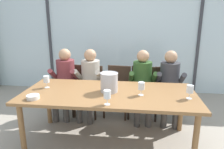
{
  "coord_description": "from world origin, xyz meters",
  "views": [
    {
      "loc": [
        0.35,
        -2.63,
        1.72
      ],
      "look_at": [
        0.0,
        0.35,
        0.89
      ],
      "focal_mm": 33.58,
      "sensor_mm": 36.0,
      "label": 1
    }
  ],
  "objects_px": {
    "chair_center": "(118,87)",
    "wine_glass_center_pour": "(107,95)",
    "person_charcoal_jacket": "(170,82)",
    "wine_glass_by_right_taster": "(46,80)",
    "dining_table": "(109,97)",
    "ice_bucket_primary": "(109,82)",
    "person_maroon_top": "(65,78)",
    "chair_right_of_center": "(142,88)",
    "wine_glass_near_bucket": "(141,86)",
    "chair_near_curtain": "(69,85)",
    "chair_near_window_right": "(167,89)",
    "person_beige_jumper": "(90,79)",
    "chair_left_of_center": "(90,86)",
    "person_olive_shirt": "(142,81)",
    "tasting_bowl": "(33,97)",
    "wine_glass_by_left_taster": "(190,90)"
  },
  "relations": [
    {
      "from": "person_charcoal_jacket",
      "to": "wine_glass_by_right_taster",
      "type": "bearing_deg",
      "value": -156.92
    },
    {
      "from": "ice_bucket_primary",
      "to": "wine_glass_by_right_taster",
      "type": "xyz_separation_m",
      "value": [
        -0.91,
        0.06,
        -0.02
      ]
    },
    {
      "from": "chair_center",
      "to": "person_maroon_top",
      "type": "xyz_separation_m",
      "value": [
        -0.93,
        -0.15,
        0.17
      ]
    },
    {
      "from": "chair_right_of_center",
      "to": "wine_glass_by_right_taster",
      "type": "distance_m",
      "value": 1.66
    },
    {
      "from": "dining_table",
      "to": "person_beige_jumper",
      "type": "distance_m",
      "value": 0.91
    },
    {
      "from": "tasting_bowl",
      "to": "chair_near_window_right",
      "type": "bearing_deg",
      "value": 35.43
    },
    {
      "from": "person_beige_jumper",
      "to": "person_charcoal_jacket",
      "type": "bearing_deg",
      "value": 4.11
    },
    {
      "from": "person_beige_jumper",
      "to": "wine_glass_by_left_taster",
      "type": "bearing_deg",
      "value": -27.57
    },
    {
      "from": "chair_near_window_right",
      "to": "ice_bucket_primary",
      "type": "relative_size",
      "value": 3.28
    },
    {
      "from": "person_beige_jumper",
      "to": "wine_glass_by_right_taster",
      "type": "bearing_deg",
      "value": -119.07
    },
    {
      "from": "dining_table",
      "to": "chair_left_of_center",
      "type": "distance_m",
      "value": 1.03
    },
    {
      "from": "chair_right_of_center",
      "to": "chair_near_window_right",
      "type": "height_order",
      "value": "same"
    },
    {
      "from": "chair_near_window_right",
      "to": "wine_glass_by_left_taster",
      "type": "distance_m",
      "value": 1.11
    },
    {
      "from": "chair_near_window_right",
      "to": "ice_bucket_primary",
      "type": "bearing_deg",
      "value": -133.82
    },
    {
      "from": "tasting_bowl",
      "to": "person_beige_jumper",
      "type": "bearing_deg",
      "value": 68.3
    },
    {
      "from": "chair_center",
      "to": "ice_bucket_primary",
      "type": "height_order",
      "value": "ice_bucket_primary"
    },
    {
      "from": "chair_center",
      "to": "tasting_bowl",
      "type": "height_order",
      "value": "chair_center"
    },
    {
      "from": "dining_table",
      "to": "wine_glass_by_left_taster",
      "type": "bearing_deg",
      "value": -6.34
    },
    {
      "from": "dining_table",
      "to": "chair_near_curtain",
      "type": "distance_m",
      "value": 1.29
    },
    {
      "from": "wine_glass_by_right_taster",
      "to": "person_beige_jumper",
      "type": "bearing_deg",
      "value": 56.81
    },
    {
      "from": "chair_near_window_right",
      "to": "wine_glass_by_left_taster",
      "type": "xyz_separation_m",
      "value": [
        0.12,
        -1.04,
        0.36
      ]
    },
    {
      "from": "chair_right_of_center",
      "to": "chair_left_of_center",
      "type": "bearing_deg",
      "value": -170.13
    },
    {
      "from": "dining_table",
      "to": "wine_glass_by_right_taster",
      "type": "relative_size",
      "value": 13.3
    },
    {
      "from": "dining_table",
      "to": "wine_glass_by_right_taster",
      "type": "distance_m",
      "value": 0.93
    },
    {
      "from": "chair_near_curtain",
      "to": "person_maroon_top",
      "type": "bearing_deg",
      "value": -89.37
    },
    {
      "from": "wine_glass_by_left_taster",
      "to": "wine_glass_by_right_taster",
      "type": "bearing_deg",
      "value": 174.17
    },
    {
      "from": "person_maroon_top",
      "to": "chair_right_of_center",
      "type": "bearing_deg",
      "value": 3.81
    },
    {
      "from": "chair_near_window_right",
      "to": "person_charcoal_jacket",
      "type": "height_order",
      "value": "person_charcoal_jacket"
    },
    {
      "from": "chair_left_of_center",
      "to": "wine_glass_by_left_taster",
      "type": "bearing_deg",
      "value": -26.81
    },
    {
      "from": "chair_near_curtain",
      "to": "wine_glass_center_pour",
      "type": "distance_m",
      "value": 1.67
    },
    {
      "from": "person_olive_shirt",
      "to": "ice_bucket_primary",
      "type": "relative_size",
      "value": 4.5
    },
    {
      "from": "chair_near_curtain",
      "to": "wine_glass_center_pour",
      "type": "xyz_separation_m",
      "value": [
        0.9,
        -1.35,
        0.36
      ]
    },
    {
      "from": "wine_glass_by_left_taster",
      "to": "person_beige_jumper",
      "type": "bearing_deg",
      "value": 148.32
    },
    {
      "from": "tasting_bowl",
      "to": "wine_glass_center_pour",
      "type": "relative_size",
      "value": 0.9
    },
    {
      "from": "ice_bucket_primary",
      "to": "wine_glass_by_left_taster",
      "type": "xyz_separation_m",
      "value": [
        1.01,
        -0.13,
        -0.02
      ]
    },
    {
      "from": "wine_glass_near_bucket",
      "to": "chair_right_of_center",
      "type": "bearing_deg",
      "value": 87.39
    },
    {
      "from": "chair_center",
      "to": "dining_table",
      "type": "bearing_deg",
      "value": -86.03
    },
    {
      "from": "person_beige_jumper",
      "to": "wine_glass_by_left_taster",
      "type": "distance_m",
      "value": 1.73
    },
    {
      "from": "wine_glass_by_left_taster",
      "to": "wine_glass_near_bucket",
      "type": "height_order",
      "value": "same"
    },
    {
      "from": "chair_center",
      "to": "person_beige_jumper",
      "type": "relative_size",
      "value": 0.73
    },
    {
      "from": "chair_center",
      "to": "wine_glass_by_right_taster",
      "type": "bearing_deg",
      "value": -131.46
    },
    {
      "from": "person_maroon_top",
      "to": "person_charcoal_jacket",
      "type": "relative_size",
      "value": 1.0
    },
    {
      "from": "chair_near_window_right",
      "to": "person_maroon_top",
      "type": "bearing_deg",
      "value": -174.78
    },
    {
      "from": "chair_near_curtain",
      "to": "chair_left_of_center",
      "type": "xyz_separation_m",
      "value": [
        0.4,
        -0.04,
        0.0
      ]
    },
    {
      "from": "ice_bucket_primary",
      "to": "wine_glass_center_pour",
      "type": "bearing_deg",
      "value": -85.96
    },
    {
      "from": "person_beige_jumper",
      "to": "ice_bucket_primary",
      "type": "xyz_separation_m",
      "value": [
        0.45,
        -0.77,
        0.2
      ]
    },
    {
      "from": "chair_near_curtain",
      "to": "wine_glass_by_left_taster",
      "type": "relative_size",
      "value": 4.97
    },
    {
      "from": "chair_center",
      "to": "wine_glass_center_pour",
      "type": "height_order",
      "value": "wine_glass_center_pour"
    },
    {
      "from": "wine_glass_by_right_taster",
      "to": "dining_table",
      "type": "bearing_deg",
      "value": -5.26
    },
    {
      "from": "chair_center",
      "to": "wine_glass_by_left_taster",
      "type": "xyz_separation_m",
      "value": [
        0.98,
        -1.05,
        0.36
      ]
    }
  ]
}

